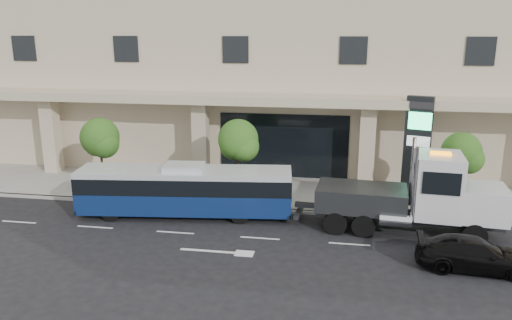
{
  "coord_description": "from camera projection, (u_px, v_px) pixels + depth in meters",
  "views": [
    {
      "loc": [
        3.25,
        -22.22,
        9.14
      ],
      "look_at": [
        -0.76,
        2.0,
        2.74
      ],
      "focal_mm": 35.0,
      "sensor_mm": 36.0,
      "label": 1
    }
  ],
  "objects": [
    {
      "name": "black_sedan",
      "position": [
        475.0,
        254.0,
        19.51
      ],
      "size": [
        4.56,
        2.1,
        1.29
      ],
      "primitive_type": "imported",
      "rotation": [
        0.0,
        0.0,
        1.5
      ],
      "color": "black",
      "rests_on": "ground"
    },
    {
      "name": "sidewalk",
      "position": [
        277.0,
        192.0,
        28.79
      ],
      "size": [
        120.0,
        6.0,
        0.15
      ],
      "primitive_type": "cube",
      "color": "gray",
      "rests_on": "ground"
    },
    {
      "name": "signage_pylon",
      "position": [
        417.0,
        146.0,
        27.28
      ],
      "size": [
        1.47,
        0.92,
        5.58
      ],
      "rotation": [
        0.0,
        0.0,
        -0.32
      ],
      "color": "black",
      "rests_on": "sidewalk"
    },
    {
      "name": "tree_mid",
      "position": [
        239.0,
        142.0,
        26.95
      ],
      "size": [
        2.28,
        2.2,
        4.38
      ],
      "color": "#422B19",
      "rests_on": "sidewalk"
    },
    {
      "name": "tree_left",
      "position": [
        100.0,
        140.0,
        28.25
      ],
      "size": [
        2.27,
        2.2,
        4.22
      ],
      "color": "#422B19",
      "rests_on": "sidewalk"
    },
    {
      "name": "ground",
      "position": [
        265.0,
        226.0,
        24.03
      ],
      "size": [
        120.0,
        120.0,
        0.0
      ],
      "primitive_type": "plane",
      "color": "black",
      "rests_on": "ground"
    },
    {
      "name": "curb",
      "position": [
        270.0,
        210.0,
        25.93
      ],
      "size": [
        120.0,
        0.3,
        0.15
      ],
      "primitive_type": "cube",
      "color": "gray",
      "rests_on": "ground"
    },
    {
      "name": "tree_right",
      "position": [
        462.0,
        155.0,
        25.19
      ],
      "size": [
        2.1,
        2.0,
        4.04
      ],
      "color": "#422B19",
      "rests_on": "sidewalk"
    },
    {
      "name": "convention_center",
      "position": [
        296.0,
        18.0,
        36.24
      ],
      "size": [
        60.0,
        17.6,
        20.0
      ],
      "color": "#BFAE8F",
      "rests_on": "ground"
    },
    {
      "name": "tow_truck",
      "position": [
        417.0,
        197.0,
        22.75
      ],
      "size": [
        9.49,
        2.97,
        4.31
      ],
      "rotation": [
        0.0,
        0.0,
        -0.08
      ],
      "color": "#2D3033",
      "rests_on": "ground"
    },
    {
      "name": "city_bus",
      "position": [
        185.0,
        190.0,
        25.03
      ],
      "size": [
        10.85,
        3.46,
        2.7
      ],
      "rotation": [
        0.0,
        0.0,
        0.12
      ],
      "color": "black",
      "rests_on": "ground"
    }
  ]
}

